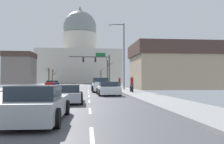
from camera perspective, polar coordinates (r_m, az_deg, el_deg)
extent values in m
cube|color=#515156|center=(31.05, -12.00, -4.55)|extent=(14.00, 180.00, 0.06)
cube|color=yellow|center=(31.06, -12.22, -4.49)|extent=(0.10, 176.40, 0.00)
cube|color=yellow|center=(31.03, -11.78, -4.49)|extent=(0.10, 176.40, 0.00)
cube|color=silver|center=(6.90, -4.73, -14.53)|extent=(0.12, 2.20, 0.00)
cube|color=silver|center=(12.02, -5.17, -9.01)|extent=(0.12, 2.20, 0.00)
cube|color=silver|center=(17.19, -5.34, -6.80)|extent=(0.12, 2.20, 0.00)
cube|color=silver|center=(22.37, -5.43, -5.62)|extent=(0.12, 2.20, 0.00)
cube|color=silver|center=(27.56, -5.48, -4.87)|extent=(0.12, 2.20, 0.00)
cube|color=silver|center=(32.76, -5.52, -4.37)|extent=(0.12, 2.20, 0.00)
cube|color=silver|center=(37.95, -5.55, -4.00)|extent=(0.12, 2.20, 0.00)
cube|color=silver|center=(43.15, -5.57, -3.72)|extent=(0.12, 2.20, 0.00)
cube|color=silver|center=(48.35, -5.59, -3.50)|extent=(0.12, 2.20, 0.00)
cube|color=silver|center=(53.54, -5.60, -3.33)|extent=(0.12, 2.20, 0.00)
cube|color=silver|center=(58.74, -5.61, -3.18)|extent=(0.12, 2.20, 0.00)
cube|color=silver|center=(63.94, -5.62, -3.06)|extent=(0.12, 2.20, 0.00)
cube|color=silver|center=(69.14, -5.63, -2.96)|extent=(0.12, 2.20, 0.00)
cube|color=silver|center=(74.34, -5.63, -2.87)|extent=(0.12, 2.20, 0.00)
cube|color=silver|center=(79.54, -5.64, -2.79)|extent=(0.12, 2.20, 0.00)
cube|color=silver|center=(84.74, -5.65, -2.72)|extent=(0.12, 2.20, 0.00)
cube|color=silver|center=(89.93, -5.65, -2.66)|extent=(0.12, 2.20, 0.00)
cube|color=silver|center=(95.13, -5.65, -2.61)|extent=(0.12, 2.20, 0.00)
cube|color=silver|center=(23.41, -22.90, -5.32)|extent=(0.12, 2.20, 0.00)
cube|color=silver|center=(28.41, -19.80, -4.69)|extent=(0.12, 2.20, 0.00)
cube|color=silver|center=(33.47, -17.63, -4.24)|extent=(0.12, 2.20, 0.00)
cube|color=silver|center=(38.57, -16.03, -3.91)|extent=(0.12, 2.20, 0.00)
cube|color=silver|center=(43.69, -14.81, -3.65)|extent=(0.12, 2.20, 0.00)
cube|color=silver|center=(48.83, -13.84, -3.44)|extent=(0.12, 2.20, 0.00)
cube|color=silver|center=(53.98, -13.06, -3.28)|extent=(0.12, 2.20, 0.00)
cube|color=silver|center=(59.14, -12.42, -3.14)|extent=(0.12, 2.20, 0.00)
cube|color=silver|center=(64.31, -11.88, -3.02)|extent=(0.12, 2.20, 0.00)
cube|color=silver|center=(69.48, -11.42, -2.93)|extent=(0.12, 2.20, 0.00)
cube|color=silver|center=(74.66, -11.02, -2.84)|extent=(0.12, 2.20, 0.00)
cube|color=silver|center=(79.83, -10.68, -2.77)|extent=(0.12, 2.20, 0.00)
cube|color=silver|center=(85.01, -10.37, -2.70)|extent=(0.12, 2.20, 0.00)
cube|color=silver|center=(90.20, -10.11, -2.64)|extent=(0.12, 2.20, 0.00)
cube|color=silver|center=(95.38, -9.87, -2.59)|extent=(0.12, 2.20, 0.00)
cube|color=#979797|center=(31.28, 3.72, -4.38)|extent=(3.00, 180.00, 0.14)
cylinder|color=#28282D|center=(47.73, -0.65, 0.32)|extent=(0.22, 0.22, 6.15)
cylinder|color=#28282D|center=(47.71, -5.32, 3.55)|extent=(7.80, 0.16, 0.16)
cube|color=black|center=(47.69, -3.92, 2.87)|extent=(0.32, 0.28, 0.92)
sphere|color=red|center=(47.55, -3.91, 3.23)|extent=(0.22, 0.22, 0.22)
sphere|color=#332B05|center=(47.53, -3.91, 2.89)|extent=(0.22, 0.22, 0.22)
sphere|color=black|center=(47.50, -3.91, 2.55)|extent=(0.22, 0.22, 0.22)
cube|color=black|center=(47.67, -6.73, 2.88)|extent=(0.32, 0.28, 0.92)
sphere|color=red|center=(47.53, -6.74, 3.23)|extent=(0.22, 0.22, 0.22)
sphere|color=#332B05|center=(47.51, -6.74, 2.90)|extent=(0.22, 0.22, 0.22)
sphere|color=black|center=(47.49, -6.74, 2.56)|extent=(0.22, 0.22, 0.22)
cube|color=#146033|center=(47.84, -2.70, 4.07)|extent=(1.90, 0.06, 0.70)
cylinder|color=#333338|center=(32.53, 2.83, 3.65)|extent=(0.14, 0.14, 8.85)
cylinder|color=#333338|center=(33.09, 1.25, 11.07)|extent=(1.80, 0.09, 0.09)
cube|color=#B2B2AD|center=(32.98, -0.33, 10.99)|extent=(0.56, 0.24, 0.16)
cube|color=beige|center=(105.14, -7.56, 1.12)|extent=(33.60, 23.81, 13.35)
cylinder|color=beige|center=(106.19, -7.54, 6.86)|extent=(14.32, 14.32, 7.90)
sphere|color=gray|center=(107.33, -7.52, 10.25)|extent=(14.18, 14.18, 14.18)
cone|color=gray|center=(109.35, -7.50, 14.51)|extent=(1.80, 1.80, 2.40)
cube|color=black|center=(42.67, -3.11, -3.07)|extent=(1.89, 4.40, 0.70)
cube|color=#232D38|center=(42.44, -3.09, -2.31)|extent=(1.63, 2.08, 0.45)
cylinder|color=black|center=(43.98, -4.40, -3.27)|extent=(0.23, 0.64, 0.64)
cylinder|color=black|center=(44.09, -2.05, -3.27)|extent=(0.23, 0.64, 0.64)
cylinder|color=black|center=(41.27, -4.24, -3.38)|extent=(0.23, 0.64, 0.64)
cylinder|color=black|center=(41.39, -1.73, -3.38)|extent=(0.23, 0.64, 0.64)
cube|color=#1E7247|center=(36.93, -3.01, -3.30)|extent=(1.83, 4.45, 0.68)
cube|color=#232D38|center=(36.71, -2.99, -2.46)|extent=(1.60, 2.08, 0.40)
cylinder|color=black|center=(38.27, -4.47, -3.51)|extent=(0.22, 0.64, 0.64)
cylinder|color=black|center=(38.37, -1.78, -3.51)|extent=(0.22, 0.64, 0.64)
cylinder|color=black|center=(35.52, -4.34, -3.65)|extent=(0.22, 0.64, 0.64)
cylinder|color=black|center=(35.63, -1.44, -3.65)|extent=(0.22, 0.64, 0.64)
cube|color=silver|center=(29.54, -2.60, -3.48)|extent=(2.02, 5.38, 0.79)
cube|color=#1E2833|center=(30.28, -2.69, -2.03)|extent=(1.82, 1.84, 0.69)
cube|color=silver|center=(26.92, -2.22, -2.58)|extent=(1.80, 0.12, 0.22)
cylinder|color=black|center=(31.10, -4.60, -3.78)|extent=(0.29, 0.80, 0.80)
cylinder|color=black|center=(31.23, -1.01, -3.78)|extent=(0.29, 0.80, 0.80)
cylinder|color=black|center=(27.90, -4.38, -4.02)|extent=(0.29, 0.80, 0.80)
cylinder|color=black|center=(28.03, -0.38, -4.02)|extent=(0.29, 0.80, 0.80)
cube|color=silver|center=(23.54, -0.90, -4.22)|extent=(2.01, 4.46, 0.68)
cube|color=#232D38|center=(23.40, -0.86, -2.84)|extent=(1.71, 1.93, 0.46)
cylinder|color=black|center=(24.82, -3.42, -4.50)|extent=(0.24, 0.65, 0.64)
cylinder|color=black|center=(25.02, 0.88, -4.48)|extent=(0.24, 0.65, 0.64)
cylinder|color=black|center=(22.10, -2.91, -4.85)|extent=(0.24, 0.65, 0.64)
cylinder|color=black|center=(22.33, 1.90, -4.81)|extent=(0.24, 0.65, 0.64)
cube|color=#9EA3A8|center=(16.47, -10.39, -5.49)|extent=(1.92, 4.69, 0.56)
cube|color=#232D38|center=(16.11, -10.45, -3.78)|extent=(1.64, 2.36, 0.45)
cylinder|color=black|center=(17.98, -13.02, -5.53)|extent=(0.24, 0.65, 0.64)
cylinder|color=black|center=(17.89, -7.25, -5.58)|extent=(0.24, 0.65, 0.64)
cylinder|color=black|center=(15.13, -14.12, -6.25)|extent=(0.24, 0.65, 0.64)
cylinder|color=black|center=(15.02, -7.25, -6.32)|extent=(0.24, 0.65, 0.64)
cube|color=#9EA3A8|center=(9.44, -16.85, -7.93)|extent=(1.85, 4.72, 0.68)
cube|color=#232D38|center=(8.97, -17.42, -4.55)|extent=(1.58, 2.06, 0.48)
cylinder|color=black|center=(11.07, -19.69, -7.90)|extent=(0.23, 0.64, 0.64)
cylinder|color=black|center=(10.75, -10.58, -8.16)|extent=(0.23, 0.64, 0.64)
cylinder|color=black|center=(7.89, -12.85, -10.52)|extent=(0.23, 0.64, 0.64)
cube|color=#B71414|center=(56.65, -14.27, -2.69)|extent=(1.93, 4.66, 0.67)
cube|color=#232D38|center=(56.75, -14.25, -2.15)|extent=(1.63, 2.14, 0.41)
cylinder|color=black|center=(55.14, -13.52, -2.91)|extent=(0.24, 0.65, 0.64)
cylinder|color=black|center=(55.34, -15.35, -2.89)|extent=(0.24, 0.65, 0.64)
cylinder|color=black|center=(57.98, -13.24, -2.85)|extent=(0.24, 0.65, 0.64)
cylinder|color=black|center=(58.17, -14.98, -2.84)|extent=(0.24, 0.65, 0.64)
cube|color=navy|center=(65.31, -13.31, -2.61)|extent=(2.03, 4.52, 0.56)
cube|color=#232D38|center=(65.62, -13.28, -2.16)|extent=(1.73, 2.23, 0.47)
cylinder|color=black|center=(63.85, -12.59, -2.75)|extent=(0.24, 0.65, 0.64)
cylinder|color=black|center=(64.04, -14.27, -2.73)|extent=(0.24, 0.65, 0.64)
cylinder|color=black|center=(66.60, -12.38, -2.70)|extent=(0.24, 0.65, 0.64)
cylinder|color=black|center=(66.78, -14.00, -2.69)|extent=(0.24, 0.65, 0.64)
cube|color=slate|center=(79.57, -20.77, 0.24)|extent=(8.14, 9.33, 8.14)
cube|color=#47332D|center=(79.87, -20.74, 3.71)|extent=(8.46, 9.70, 1.54)
cube|color=tan|center=(40.54, 15.02, -0.15)|extent=(13.90, 9.72, 5.17)
cube|color=#47332D|center=(40.79, 14.99, 4.89)|extent=(14.45, 10.11, 1.99)
cylinder|color=#4C3D2D|center=(59.29, -1.10, -0.12)|extent=(0.26, 0.26, 6.04)
cylinder|color=#4C3D2D|center=(59.81, -0.45, 1.81)|extent=(1.51, 0.83, 1.10)
cylinder|color=#4C3D2D|center=(59.03, -0.98, 1.57)|extent=(0.31, 0.79, 1.21)
cylinder|color=#4C3D2D|center=(59.00, -1.24, 2.73)|extent=(0.48, 0.99, 1.39)
cylinder|color=#4C3D2D|center=(59.24, -0.68, 1.48)|extent=(0.92, 0.42, 0.73)
cylinder|color=#4C3D2D|center=(78.13, -14.55, -0.91)|extent=(0.37, 0.37, 4.78)
cylinder|color=#4C3D2D|center=(78.26, -14.89, 0.24)|extent=(1.04, 0.13, 0.70)
cylinder|color=#4C3D2D|center=(78.52, -14.46, -0.21)|extent=(0.22, 0.85, 1.21)
cylinder|color=#4C3D2D|center=(78.56, -14.71, 0.77)|extent=(0.73, 0.79, 0.95)
cylinder|color=#4C3D2D|center=(78.59, -14.67, 0.82)|extent=(0.57, 0.80, 1.04)
cylinder|color=#4C3D2D|center=(77.82, -15.01, 0.67)|extent=(1.26, 1.04, 1.03)
cylinder|color=#4C3D2D|center=(83.64, -2.59, -1.08)|extent=(0.24, 0.24, 4.58)
cylinder|color=#4C3D2D|center=(83.90, -2.67, -0.60)|extent=(0.33, 0.62, 0.92)
cylinder|color=#4C3D2D|center=(83.07, -2.59, -0.60)|extent=(0.13, 1.22, 0.95)
cylinder|color=#4C3D2D|center=(84.17, -2.58, 0.06)|extent=(0.16, 1.02, 0.70)
cylinder|color=#4C3D2D|center=(84.42, -2.78, 0.02)|extent=(0.55, 1.57, 0.84)
cylinder|color=#4C3D2D|center=(83.49, -2.44, 0.55)|extent=(0.54, 0.58, 1.00)
cylinder|color=#4C3D2D|center=(83.79, -2.89, -0.56)|extent=(0.93, 0.42, 0.83)
cylinder|color=brown|center=(85.24, -13.77, -0.97)|extent=(0.26, 0.26, 4.82)
cylinder|color=brown|center=(85.36, -13.25, -0.13)|extent=(1.56, 0.47, 1.26)
cylinder|color=brown|center=(84.89, -13.31, -0.48)|extent=(1.54, 0.66, 0.96)
cylinder|color=brown|center=(85.26, -13.59, 0.19)|extent=(0.60, 0.12, 0.94)
cylinder|color=brown|center=(84.77, -13.67, -0.11)|extent=(0.53, 1.05, 1.54)
cylinder|color=#33333D|center=(27.86, 4.50, -3.63)|extent=(0.16, 0.16, 0.91)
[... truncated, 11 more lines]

